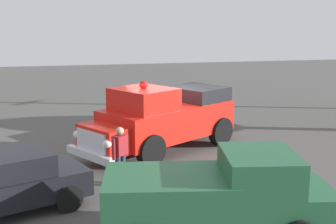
{
  "coord_description": "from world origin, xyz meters",
  "views": [
    {
      "loc": [
        -3.35,
        -15.64,
        4.69
      ],
      "look_at": [
        0.15,
        0.01,
        1.36
      ],
      "focal_mm": 49.53,
      "sensor_mm": 36.0,
      "label": 1
    }
  ],
  "objects_px": {
    "lawn_chair_by_car": "(240,158)",
    "spectator_seated": "(185,117)",
    "parked_pickup": "(217,195)",
    "lawn_chair_near_truck": "(186,119)",
    "spectator_standing": "(120,152)",
    "vintage_fire_truck": "(163,117)"
  },
  "relations": [
    {
      "from": "spectator_seated",
      "to": "spectator_standing",
      "type": "distance_m",
      "value": 6.18
    },
    {
      "from": "lawn_chair_near_truck",
      "to": "spectator_standing",
      "type": "relative_size",
      "value": 0.61
    },
    {
      "from": "lawn_chair_by_car",
      "to": "spectator_seated",
      "type": "height_order",
      "value": "spectator_seated"
    },
    {
      "from": "lawn_chair_by_car",
      "to": "spectator_standing",
      "type": "xyz_separation_m",
      "value": [
        -3.51,
        0.19,
        0.37
      ]
    },
    {
      "from": "lawn_chair_near_truck",
      "to": "lawn_chair_by_car",
      "type": "height_order",
      "value": "same"
    },
    {
      "from": "parked_pickup",
      "to": "spectator_standing",
      "type": "xyz_separation_m",
      "value": [
        -1.61,
        3.69,
        -0.02
      ]
    },
    {
      "from": "lawn_chair_near_truck",
      "to": "parked_pickup",
      "type": "bearing_deg",
      "value": -100.64
    },
    {
      "from": "lawn_chair_by_car",
      "to": "spectator_standing",
      "type": "bearing_deg",
      "value": 176.89
    },
    {
      "from": "parked_pickup",
      "to": "spectator_seated",
      "type": "distance_m",
      "value": 9.09
    },
    {
      "from": "lawn_chair_near_truck",
      "to": "spectator_seated",
      "type": "height_order",
      "value": "spectator_seated"
    },
    {
      "from": "lawn_chair_by_car",
      "to": "spectator_seated",
      "type": "distance_m",
      "value": 5.44
    },
    {
      "from": "vintage_fire_truck",
      "to": "spectator_standing",
      "type": "bearing_deg",
      "value": -121.6
    },
    {
      "from": "lawn_chair_near_truck",
      "to": "spectator_standing",
      "type": "distance_m",
      "value": 6.31
    },
    {
      "from": "lawn_chair_by_car",
      "to": "spectator_standing",
      "type": "height_order",
      "value": "spectator_standing"
    },
    {
      "from": "parked_pickup",
      "to": "lawn_chair_near_truck",
      "type": "xyz_separation_m",
      "value": [
        1.7,
        9.05,
        -0.4
      ]
    },
    {
      "from": "lawn_chair_near_truck",
      "to": "lawn_chair_by_car",
      "type": "xyz_separation_m",
      "value": [
        0.2,
        -5.55,
        0.0
      ]
    },
    {
      "from": "parked_pickup",
      "to": "lawn_chair_near_truck",
      "type": "height_order",
      "value": "parked_pickup"
    },
    {
      "from": "lawn_chair_near_truck",
      "to": "spectator_seated",
      "type": "bearing_deg",
      "value": -110.36
    },
    {
      "from": "vintage_fire_truck",
      "to": "lawn_chair_by_car",
      "type": "xyz_separation_m",
      "value": [
        1.62,
        -3.26,
        -0.61
      ]
    },
    {
      "from": "parked_pickup",
      "to": "lawn_chair_by_car",
      "type": "bearing_deg",
      "value": 61.55
    },
    {
      "from": "parked_pickup",
      "to": "vintage_fire_truck",
      "type": "bearing_deg",
      "value": 87.63
    },
    {
      "from": "spectator_seated",
      "to": "spectator_standing",
      "type": "bearing_deg",
      "value": -121.92
    }
  ]
}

